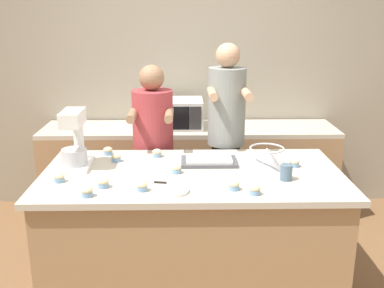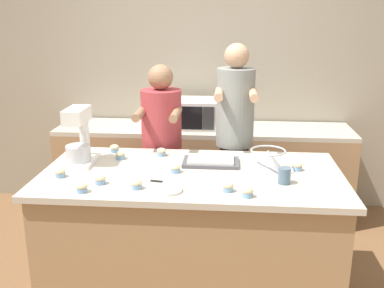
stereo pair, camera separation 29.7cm
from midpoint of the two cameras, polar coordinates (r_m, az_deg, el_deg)
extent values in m
cube|color=gray|center=(4.55, 3.68, 8.74)|extent=(10.00, 0.06, 2.70)
cube|color=#A87F56|center=(3.18, 2.65, -11.92)|extent=(1.91, 0.95, 0.90)
cube|color=beige|center=(2.99, 2.77, -4.00)|extent=(1.99, 1.01, 0.04)
cube|color=#A87F56|center=(4.44, 3.36, -3.75)|extent=(2.80, 0.60, 0.86)
cube|color=beige|center=(4.30, 3.46, 1.87)|extent=(2.80, 0.60, 0.04)
cylinder|color=brown|center=(3.84, -1.48, -7.27)|extent=(0.25, 0.25, 0.83)
cylinder|color=#A8383D|center=(3.62, -1.56, 2.70)|extent=(0.32, 0.32, 0.54)
sphere|color=#936B4C|center=(3.55, -1.61, 8.47)|extent=(0.20, 0.20, 0.20)
cylinder|color=#936B4C|center=(3.44, -4.17, 3.87)|extent=(0.06, 0.34, 0.06)
cylinder|color=#936B4C|center=(3.41, 0.42, 3.79)|extent=(0.06, 0.34, 0.06)
cylinder|color=#232328|center=(3.80, 7.46, -6.84)|extent=(0.23, 0.23, 0.93)
cylinder|color=gray|center=(3.57, 7.92, 4.61)|extent=(0.30, 0.30, 0.61)
sphere|color=tan|center=(3.51, 8.18, 11.03)|extent=(0.19, 0.19, 0.19)
cylinder|color=tan|center=(3.37, 5.99, 6.34)|extent=(0.06, 0.34, 0.06)
cylinder|color=tan|center=(3.39, 10.30, 6.21)|extent=(0.06, 0.34, 0.06)
cube|color=white|center=(3.21, -11.39, -2.18)|extent=(0.20, 0.30, 0.03)
cylinder|color=white|center=(3.27, -10.99, 0.93)|extent=(0.07, 0.07, 0.27)
cube|color=white|center=(3.11, -11.81, 3.55)|extent=(0.13, 0.26, 0.10)
cylinder|color=#BCBCC1|center=(3.16, -11.65, -1.19)|extent=(0.17, 0.17, 0.11)
cone|color=#BCBCC1|center=(3.04, 12.37, -2.12)|extent=(0.23, 0.23, 0.15)
torus|color=#BCBCC1|center=(3.02, 12.45, -0.87)|extent=(0.24, 0.24, 0.01)
cube|color=#4C4C51|center=(3.14, 5.13, -2.38)|extent=(0.39, 0.23, 0.02)
cube|color=white|center=(3.14, 5.14, -2.04)|extent=(0.32, 0.19, 0.02)
cube|color=silver|center=(4.27, 1.80, 3.90)|extent=(0.50, 0.39, 0.27)
cube|color=black|center=(4.08, 1.01, 3.31)|extent=(0.34, 0.01, 0.21)
cube|color=#2D2D2D|center=(4.07, 4.20, 3.24)|extent=(0.10, 0.01, 0.21)
cylinder|color=slate|center=(2.86, 14.60, -3.97)|extent=(0.08, 0.08, 0.10)
cylinder|color=white|center=(2.67, -0.07, -5.89)|extent=(0.19, 0.19, 0.02)
cube|color=#BCBCC1|center=(2.79, 0.69, -5.02)|extent=(0.14, 0.04, 0.01)
cube|color=black|center=(2.81, -1.49, -4.81)|extent=(0.08, 0.03, 0.01)
cylinder|color=#759EC6|center=(2.63, 10.31, -6.39)|extent=(0.06, 0.06, 0.03)
ellipsoid|color=beige|center=(2.62, 10.34, -5.89)|extent=(0.07, 0.07, 0.04)
cylinder|color=#759EC6|center=(2.80, -8.62, -4.82)|extent=(0.06, 0.06, 0.03)
ellipsoid|color=beige|center=(2.80, -8.64, -4.34)|extent=(0.07, 0.07, 0.04)
cylinder|color=#759EC6|center=(3.31, -1.36, -1.29)|extent=(0.06, 0.06, 0.03)
ellipsoid|color=beige|center=(3.30, -1.36, -0.89)|extent=(0.07, 0.07, 0.04)
cylinder|color=#759EC6|center=(3.42, -7.37, -0.83)|extent=(0.06, 0.06, 0.03)
ellipsoid|color=beige|center=(3.41, -7.39, -0.43)|extent=(0.07, 0.07, 0.04)
cylinder|color=#759EC6|center=(3.25, -6.53, -1.71)|extent=(0.06, 0.06, 0.03)
ellipsoid|color=beige|center=(3.25, -6.54, -1.30)|extent=(0.07, 0.07, 0.04)
cylinder|color=#759EC6|center=(2.97, 0.75, -3.42)|extent=(0.06, 0.06, 0.03)
ellipsoid|color=beige|center=(2.96, 0.75, -2.97)|extent=(0.07, 0.07, 0.04)
cylinder|color=#759EC6|center=(2.70, -10.74, -5.80)|extent=(0.06, 0.06, 0.03)
ellipsoid|color=beige|center=(2.69, -10.77, -5.32)|extent=(0.07, 0.07, 0.04)
cylinder|color=#759EC6|center=(2.71, -3.94, -5.45)|extent=(0.06, 0.06, 0.03)
ellipsoid|color=beige|center=(2.70, -3.95, -4.97)|extent=(0.07, 0.07, 0.04)
cylinder|color=#759EC6|center=(2.69, 7.76, -5.75)|extent=(0.06, 0.06, 0.03)
ellipsoid|color=beige|center=(2.68, 7.78, -5.26)|extent=(0.07, 0.07, 0.04)
cylinder|color=#759EC6|center=(2.97, -13.66, -3.88)|extent=(0.06, 0.06, 0.03)
ellipsoid|color=beige|center=(2.96, -13.69, -3.44)|extent=(0.07, 0.07, 0.04)
cylinder|color=#759EC6|center=(3.12, 15.90, -3.03)|extent=(0.06, 0.06, 0.03)
ellipsoid|color=beige|center=(3.12, 15.93, -2.60)|extent=(0.07, 0.07, 0.04)
camera|label=1|loc=(0.15, -87.14, 0.85)|focal=42.00mm
camera|label=2|loc=(0.15, 92.86, -0.85)|focal=42.00mm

